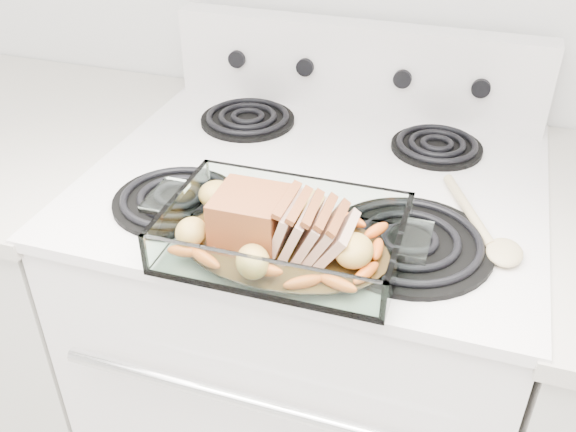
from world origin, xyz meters
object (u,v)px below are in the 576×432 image
(counter_left, at_px, (49,297))
(pork_roast, at_px, (271,223))
(baking_dish, at_px, (284,241))
(electric_range, at_px, (311,355))

(counter_left, relative_size, pork_roast, 4.64)
(counter_left, height_order, pork_roast, pork_roast)
(counter_left, bearing_deg, pork_roast, -19.82)
(baking_dish, relative_size, pork_roast, 1.67)
(electric_range, xyz_separation_m, baking_dish, (0.02, -0.24, 0.48))
(electric_range, xyz_separation_m, pork_roast, (0.00, -0.24, 0.51))
(counter_left, bearing_deg, baking_dish, -19.30)
(electric_range, distance_m, baking_dish, 0.54)
(baking_dish, xyz_separation_m, pork_roast, (-0.02, 0.00, 0.03))
(baking_dish, bearing_deg, counter_left, 160.07)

